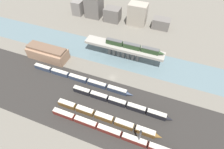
{
  "coord_description": "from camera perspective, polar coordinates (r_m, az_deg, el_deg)",
  "views": [
    {
      "loc": [
        27.43,
        -72.25,
        86.98
      ],
      "look_at": [
        0.0,
        -0.88,
        3.9
      ],
      "focal_mm": 28.0,
      "sensor_mm": 36.0,
      "label": 1
    }
  ],
  "objects": [
    {
      "name": "city_block_far_right",
      "position": [
        165.88,
        15.74,
        15.76
      ],
      "size": [
        14.72,
        9.81,
        8.86
      ],
      "primitive_type": "cube",
      "color": "#605B56",
      "rests_on": "ground"
    },
    {
      "name": "train_on_bridge",
      "position": [
        122.57,
        7.14,
        8.99
      ],
      "size": [
        41.98,
        3.0,
        3.73
      ],
      "color": "#23381E",
      "rests_on": "bridge"
    },
    {
      "name": "city_block_left",
      "position": [
        176.24,
        -5.96,
        21.76
      ],
      "size": [
        14.6,
        13.46,
        22.84
      ],
      "primitive_type": "cube",
      "color": "#605B56",
      "rests_on": "ground"
    },
    {
      "name": "city_block_far_left",
      "position": [
        184.71,
        -10.83,
        20.8
      ],
      "size": [
        9.29,
        12.38,
        13.21
      ],
      "primitive_type": "cube",
      "color": "slate",
      "rests_on": "ground"
    },
    {
      "name": "city_block_center",
      "position": [
        170.09,
        0.14,
        19.0
      ],
      "size": [
        14.34,
        10.72,
        12.31
      ],
      "primitive_type": "cube",
      "color": "#605B56",
      "rests_on": "ground"
    },
    {
      "name": "train_yard_far",
      "position": [
        102.03,
        2.3,
        -9.14
      ],
      "size": [
        60.31,
        2.7,
        3.95
      ],
      "color": "black",
      "rests_on": "ground"
    },
    {
      "name": "warehouse_building",
      "position": [
        135.74,
        -20.26,
        6.66
      ],
      "size": [
        29.38,
        11.53,
        9.63
      ],
      "color": "#937056",
      "rests_on": "ground"
    },
    {
      "name": "train_yard_outer",
      "position": [
        115.19,
        -10.4,
        -1.43
      ],
      "size": [
        71.04,
        2.65,
        3.45
      ],
      "color": "#2D384C",
      "rests_on": "ground"
    },
    {
      "name": "river_water",
      "position": [
        131.32,
        3.64,
        5.79
      ],
      "size": [
        320.0,
        25.41,
        0.01
      ],
      "primitive_type": "cube",
      "color": "slate",
      "rests_on": "ground"
    },
    {
      "name": "city_block_right",
      "position": [
        164.89,
        8.27,
        18.88
      ],
      "size": [
        16.1,
        11.09,
        19.02
      ],
      "primitive_type": "cube",
      "color": "gray",
      "rests_on": "ground"
    },
    {
      "name": "bridge",
      "position": [
        126.52,
        3.8,
        8.31
      ],
      "size": [
        57.9,
        8.62,
        9.75
      ],
      "color": "gray",
      "rests_on": "ground"
    },
    {
      "name": "railbed_yard",
      "position": [
        103.18,
        -4.69,
        -10.34
      ],
      "size": [
        280.0,
        42.0,
        0.01
      ],
      "primitive_type": "cube",
      "color": "#282623",
      "rests_on": "ground"
    },
    {
      "name": "train_yard_mid",
      "position": [
        97.1,
        -1.92,
        -13.99
      ],
      "size": [
        59.77,
        2.95,
        3.66
      ],
      "color": "brown",
      "rests_on": "ground"
    },
    {
      "name": "ground_plane",
      "position": [
        116.35,
        0.16,
        -1.0
      ],
      "size": [
        400.0,
        400.0,
        0.0
      ],
      "primitive_type": "plane",
      "color": "#666056"
    },
    {
      "name": "train_yard_near",
      "position": [
        93.66,
        -0.05,
        -18.17
      ],
      "size": [
        70.71,
        2.79,
        3.52
      ],
      "color": "#5B1E19",
      "rests_on": "ground"
    },
    {
      "name": "signal_tower",
      "position": [
        88.69,
        8.98,
        -19.45
      ],
      "size": [
        1.0,
        0.91,
        12.57
      ],
      "color": "#4C4C51",
      "rests_on": "ground"
    }
  ]
}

